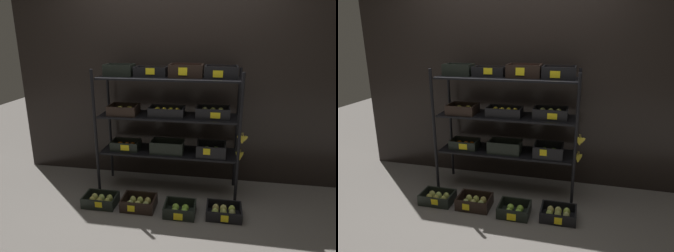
% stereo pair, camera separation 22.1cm
% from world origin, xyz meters
% --- Properties ---
extents(ground_plane, '(10.00, 10.00, 0.00)m').
position_xyz_m(ground_plane, '(0.00, 0.00, 0.00)').
color(ground_plane, '#605B56').
extents(storefront_wall, '(3.92, 0.12, 2.33)m').
position_xyz_m(storefront_wall, '(0.00, 0.42, 1.16)').
color(storefront_wall, black).
rests_on(storefront_wall, ground_plane).
extents(display_rack, '(1.64, 0.46, 1.44)m').
position_xyz_m(display_rack, '(0.03, -0.00, 0.93)').
color(display_rack, black).
rests_on(display_rack, ground_plane).
extents(crate_ground_pear, '(0.35, 0.25, 0.11)m').
position_xyz_m(crate_ground_pear, '(-0.65, -0.46, 0.05)').
color(crate_ground_pear, black).
rests_on(crate_ground_pear, ground_plane).
extents(crate_ground_left_pear, '(0.35, 0.26, 0.12)m').
position_xyz_m(crate_ground_left_pear, '(-0.23, -0.45, 0.05)').
color(crate_ground_left_pear, black).
rests_on(crate_ground_left_pear, ground_plane).
extents(crate_ground_apple_green, '(0.31, 0.27, 0.12)m').
position_xyz_m(crate_ground_apple_green, '(0.21, -0.49, 0.05)').
color(crate_ground_apple_green, black).
rests_on(crate_ground_apple_green, ground_plane).
extents(crate_ground_right_pear, '(0.35, 0.27, 0.11)m').
position_xyz_m(crate_ground_right_pear, '(0.64, -0.46, 0.05)').
color(crate_ground_right_pear, black).
rests_on(crate_ground_right_pear, ground_plane).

